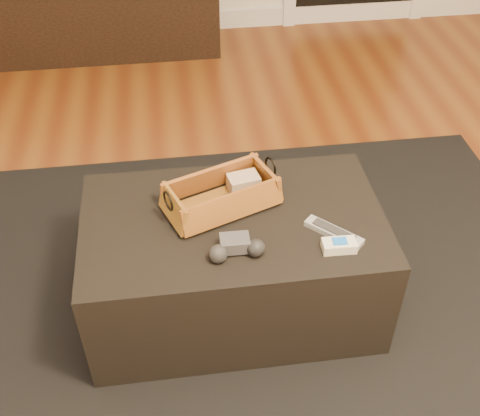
{
  "coord_description": "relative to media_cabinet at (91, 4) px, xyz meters",
  "views": [
    {
      "loc": [
        -0.01,
        -1.15,
        1.75
      ],
      "look_at": [
        0.18,
        0.29,
        0.49
      ],
      "focal_mm": 45.0,
      "sensor_mm": 36.0,
      "label": 1
    }
  ],
  "objects": [
    {
      "name": "silver_remote",
      "position": [
        0.9,
        -2.32,
        0.14
      ],
      "size": [
        0.17,
        0.17,
        0.02
      ],
      "color": "#9B9FA3",
      "rests_on": "ottoman"
    },
    {
      "name": "media_cabinet",
      "position": [
        0.0,
        0.0,
        0.0
      ],
      "size": [
        1.52,
        0.45,
        0.6
      ],
      "primitive_type": "cube",
      "color": "black",
      "rests_on": "floor"
    },
    {
      "name": "tv_remote",
      "position": [
        0.55,
        -2.16,
        0.16
      ],
      "size": [
        0.2,
        0.13,
        0.02
      ],
      "primitive_type": "cube",
      "rotation": [
        0.0,
        0.0,
        0.47
      ],
      "color": "black",
      "rests_on": "wicker_basket"
    },
    {
      "name": "game_controller",
      "position": [
        0.58,
        -2.37,
        0.16
      ],
      "size": [
        0.18,
        0.1,
        0.06
      ],
      "color": "#38373B",
      "rests_on": "ottoman"
    },
    {
      "name": "baseboard",
      "position": [
        0.43,
        0.22,
        -0.24
      ],
      "size": [
        5.0,
        0.04,
        0.12
      ],
      "primitive_type": "cube",
      "color": "white",
      "rests_on": "floor"
    },
    {
      "name": "wicker_basket",
      "position": [
        0.56,
        -2.14,
        0.18
      ],
      "size": [
        0.42,
        0.32,
        0.13
      ],
      "color": "#8E5E20",
      "rests_on": "ottoman"
    },
    {
      "name": "area_rug",
      "position": [
        0.59,
        -2.25,
        -0.29
      ],
      "size": [
        2.6,
        2.0,
        0.01
      ],
      "primitive_type": "cube",
      "color": "black",
      "rests_on": "floor"
    },
    {
      "name": "ottoman",
      "position": [
        0.59,
        -2.2,
        -0.08
      ],
      "size": [
        1.0,
        0.6,
        0.42
      ],
      "primitive_type": "cube",
      "color": "black",
      "rests_on": "area_rug"
    },
    {
      "name": "floor",
      "position": [
        0.43,
        -2.51,
        -0.3
      ],
      "size": [
        5.0,
        5.5,
        0.01
      ],
      "primitive_type": "cube",
      "color": "brown",
      "rests_on": "ground"
    },
    {
      "name": "cream_gadget",
      "position": [
        0.9,
        -2.39,
        0.15
      ],
      "size": [
        0.11,
        0.06,
        0.04
      ],
      "color": "beige",
      "rests_on": "ottoman"
    },
    {
      "name": "cloth_bundle",
      "position": [
        0.64,
        -2.07,
        0.17
      ],
      "size": [
        0.12,
        0.09,
        0.06
      ],
      "primitive_type": "cube",
      "rotation": [
        0.0,
        0.0,
        0.19
      ],
      "color": "tan",
      "rests_on": "wicker_basket"
    }
  ]
}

